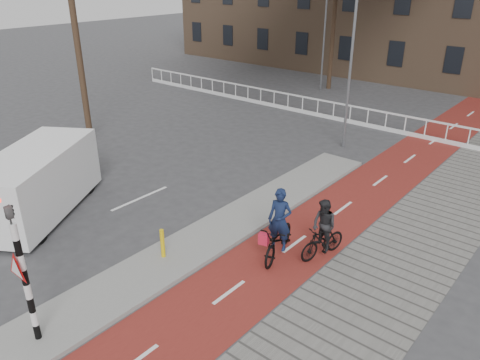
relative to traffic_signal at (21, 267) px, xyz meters
The scene contains 14 objects.
ground 2.90m from the traffic_signal, 73.47° to the left, with size 120.00×120.00×0.00m, color #38383A.
bike_lane 12.36m from the traffic_signal, 80.09° to the left, with size 2.50×60.00×0.01m, color maroon.
sidewalk 13.13m from the traffic_signal, 67.82° to the left, with size 3.00×60.00×0.01m, color slate.
curb_island 6.32m from the traffic_signal, 90.95° to the left, with size 1.80×16.00×0.12m, color gray.
traffic_signal is the anchor object (origin of this frame).
bollard 4.21m from the traffic_signal, 94.22° to the left, with size 0.12×0.12×0.86m, color yellow.
cyclist_near 6.67m from the traffic_signal, 71.45° to the left, with size 1.23×2.14×2.09m.
cyclist_far 7.72m from the traffic_signal, 66.41° to the left, with size 0.87×1.68×1.77m.
van 6.46m from the traffic_signal, 150.17° to the left, with size 4.47×5.45×2.21m.
railing 19.60m from the traffic_signal, 103.02° to the left, with size 28.00×0.10×0.99m.
tree_left 14.17m from the traffic_signal, 141.52° to the left, with size 0.29×0.29×9.34m, color #332316.
tree_mid 26.48m from the traffic_signal, 106.13° to the left, with size 0.30×0.30×8.63m, color #332316.
streetlight_near 15.66m from the traffic_signal, 93.27° to the left, with size 0.12×0.12×7.72m, color slate.
streetlight_left 25.80m from the traffic_signal, 106.98° to the left, with size 0.12×0.12×8.43m, color slate.
Camera 1 is at (7.92, -5.27, 7.55)m, focal length 35.00 mm.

